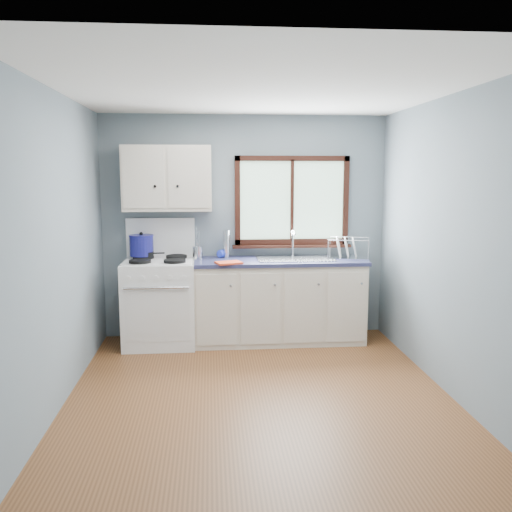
{
  "coord_description": "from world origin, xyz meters",
  "views": [
    {
      "loc": [
        -0.4,
        -4.33,
        1.85
      ],
      "look_at": [
        0.05,
        0.9,
        1.05
      ],
      "focal_mm": 38.0,
      "sensor_mm": 36.0,
      "label": 1
    }
  ],
  "objects": [
    {
      "name": "upper_cabinets",
      "position": [
        -0.85,
        1.63,
        1.8
      ],
      "size": [
        0.95,
        0.35,
        0.7
      ],
      "color": "beige",
      "rests_on": "wall_back"
    },
    {
      "name": "window",
      "position": [
        0.54,
        1.77,
        1.48
      ],
      "size": [
        1.36,
        0.1,
        1.03
      ],
      "color": "#9EC6A8",
      "rests_on": "wall_back"
    },
    {
      "name": "base_cabinets",
      "position": [
        0.36,
        1.49,
        0.41
      ],
      "size": [
        1.85,
        0.6,
        0.88
      ],
      "color": "beige",
      "rests_on": "floor"
    },
    {
      "name": "thermos",
      "position": [
        -0.22,
        1.68,
        1.07
      ],
      "size": [
        0.07,
        0.07,
        0.31
      ],
      "primitive_type": "cylinder",
      "rotation": [
        0.0,
        0.0,
        0.0
      ],
      "color": "silver",
      "rests_on": "countertop"
    },
    {
      "name": "dish_rack",
      "position": [
        1.13,
        1.52,
        0.98
      ],
      "size": [
        0.53,
        0.46,
        0.24
      ],
      "rotation": [
        0.0,
        0.0,
        -0.29
      ],
      "color": "silver",
      "rests_on": "countertop"
    },
    {
      "name": "wall_left",
      "position": [
        -1.61,
        0.0,
        1.25
      ],
      "size": [
        0.02,
        3.6,
        2.5
      ],
      "primitive_type": "cube",
      "color": "slate",
      "rests_on": "ground"
    },
    {
      "name": "dish_towel",
      "position": [
        -0.21,
        1.25,
        0.93
      ],
      "size": [
        0.31,
        0.26,
        0.02
      ],
      "primitive_type": "cube",
      "rotation": [
        0.0,
        0.0,
        0.32
      ],
      "color": "#E94823",
      "rests_on": "countertop"
    },
    {
      "name": "utensil_crock",
      "position": [
        -0.54,
        1.61,
        0.99
      ],
      "size": [
        0.14,
        0.14,
        0.35
      ],
      "rotation": [
        0.0,
        0.0,
        -0.36
      ],
      "color": "silver",
      "rests_on": "countertop"
    },
    {
      "name": "countertop",
      "position": [
        0.36,
        1.49,
        0.9
      ],
      "size": [
        1.89,
        0.64,
        0.04
      ],
      "primitive_type": "cube",
      "color": "#212445",
      "rests_on": "base_cabinets"
    },
    {
      "name": "wall_right",
      "position": [
        1.61,
        0.0,
        1.25
      ],
      "size": [
        0.02,
        3.6,
        2.5
      ],
      "primitive_type": "cube",
      "color": "slate",
      "rests_on": "ground"
    },
    {
      "name": "sink",
      "position": [
        0.54,
        1.49,
        0.86
      ],
      "size": [
        0.84,
        0.46,
        0.44
      ],
      "color": "silver",
      "rests_on": "countertop"
    },
    {
      "name": "ceiling",
      "position": [
        0.0,
        0.0,
        2.51
      ],
      "size": [
        3.2,
        3.6,
        0.02
      ],
      "primitive_type": "cube",
      "color": "white",
      "rests_on": "wall_back"
    },
    {
      "name": "wall_front",
      "position": [
        0.0,
        -1.81,
        1.25
      ],
      "size": [
        3.2,
        0.02,
        2.5
      ],
      "primitive_type": "cube",
      "color": "slate",
      "rests_on": "ground"
    },
    {
      "name": "skillet",
      "position": [
        -1.13,
        1.62,
        0.98
      ],
      "size": [
        0.36,
        0.26,
        0.05
      ],
      "rotation": [
        0.0,
        0.0,
        0.12
      ],
      "color": "black",
      "rests_on": "gas_range"
    },
    {
      "name": "gas_range",
      "position": [
        -0.95,
        1.47,
        0.49
      ],
      "size": [
        0.76,
        0.69,
        1.36
      ],
      "color": "white",
      "rests_on": "floor"
    },
    {
      "name": "soap_bottle",
      "position": [
        -0.29,
        1.63,
        1.04
      ],
      "size": [
        0.12,
        0.12,
        0.23
      ],
      "primitive_type": "imported",
      "rotation": [
        0.0,
        0.0,
        -0.41
      ],
      "color": "#1F34C6",
      "rests_on": "countertop"
    },
    {
      "name": "floor",
      "position": [
        0.0,
        0.0,
        -0.01
      ],
      "size": [
        3.2,
        3.6,
        0.02
      ],
      "primitive_type": "cube",
      "color": "brown",
      "rests_on": "ground"
    },
    {
      "name": "stockpot",
      "position": [
        -1.15,
        1.62,
        1.08
      ],
      "size": [
        0.35,
        0.35,
        0.26
      ],
      "rotation": [
        0.0,
        0.0,
        -0.42
      ],
      "color": "navy",
      "rests_on": "gas_range"
    },
    {
      "name": "wall_back",
      "position": [
        0.0,
        1.81,
        1.25
      ],
      "size": [
        3.2,
        0.02,
        2.5
      ],
      "primitive_type": "cube",
      "color": "slate",
      "rests_on": "ground"
    }
  ]
}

